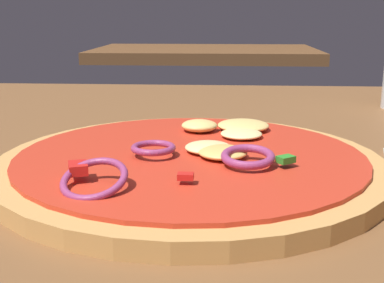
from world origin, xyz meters
The scene contains 3 objects.
dining_table centered at (0.00, 0.00, 0.02)m, with size 1.40×1.00×0.04m.
pizza centered at (0.01, 0.01, 0.05)m, with size 0.30×0.30×0.03m.
background_table centered at (-0.03, 1.43, 0.02)m, with size 0.77×0.49×0.04m.
Camera 1 is at (0.04, -0.36, 0.16)m, focal length 46.82 mm.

